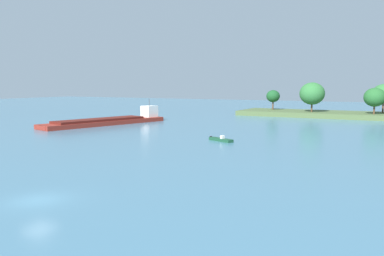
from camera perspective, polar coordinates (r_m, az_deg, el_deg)
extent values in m
plane|color=teal|center=(34.26, -21.19, -9.64)|extent=(400.00, 400.00, 0.00)
cube|color=#4C6038|center=(119.05, 20.71, 1.80)|extent=(57.30, 16.83, 1.35)
cylinder|color=#513823|center=(124.92, 11.53, 3.17)|extent=(0.44, 0.44, 2.53)
ellipsoid|color=#194C23|center=(124.80, 11.55, 4.50)|extent=(4.11, 4.11, 3.70)
cylinder|color=#513823|center=(117.41, 16.79, 2.81)|extent=(0.44, 0.44, 2.42)
ellipsoid|color=#2D6B33|center=(117.25, 16.86, 4.75)|extent=(6.96, 6.96, 6.26)
cylinder|color=#513823|center=(114.43, 24.66, 2.37)|extent=(0.44, 0.44, 2.24)
ellipsoid|color=#235B28|center=(114.28, 24.74, 4.02)|extent=(5.47, 5.47, 4.93)
cylinder|color=#513823|center=(121.83, 25.71, 2.68)|extent=(0.44, 0.44, 2.87)
ellipsoid|color=#2D6B33|center=(121.69, 25.79, 4.46)|extent=(5.90, 5.90, 5.31)
cube|color=maroon|center=(92.58, -12.32, 0.78)|extent=(13.12, 31.43, 0.98)
cube|color=#4F1812|center=(91.66, -13.09, 1.17)|extent=(10.00, 22.21, 0.50)
cube|color=white|center=(100.63, -6.14, 2.40)|extent=(3.79, 3.87, 2.80)
cylinder|color=#333338|center=(100.51, -6.16, 3.70)|extent=(0.12, 0.12, 1.80)
cube|color=maroon|center=(84.84, -20.68, 0.06)|extent=(4.32, 1.92, 0.88)
cube|color=#19472D|center=(64.42, 4.17, -1.69)|extent=(4.76, 2.94, 0.46)
cube|color=white|center=(64.10, 4.39, -1.30)|extent=(0.69, 0.73, 0.50)
cube|color=black|center=(66.26, 2.72, -1.41)|extent=(0.38, 0.41, 0.56)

